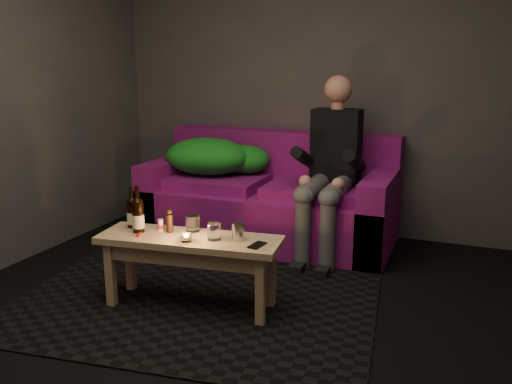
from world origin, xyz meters
TOP-DOWN VIEW (x-y plane):
  - floor at (0.00, 0.00)m, footprint 4.50×4.50m
  - room at (0.00, 0.47)m, footprint 4.50×4.50m
  - rug at (-0.38, 0.39)m, footprint 2.46×1.91m
  - sofa at (-0.40, 1.82)m, footprint 2.11×0.95m
  - green_blanket at (-0.93, 1.81)m, footprint 0.93×0.63m
  - person at (0.17, 1.65)m, footprint 0.38×0.88m
  - coffee_table at (-0.38, 0.34)m, footprint 1.17×0.49m
  - beer_bottle_a at (-0.81, 0.37)m, footprint 0.07×0.07m
  - beer_bottle_b at (-0.72, 0.30)m, footprint 0.08×0.08m
  - salt_shaker at (-0.60, 0.38)m, footprint 0.04×0.04m
  - pepper_mill at (-0.54, 0.37)m, footprint 0.05×0.05m
  - tumbler_back at (-0.41, 0.44)m, footprint 0.11×0.11m
  - tealight at (-0.35, 0.25)m, footprint 0.07×0.07m
  - tumbler_front at (-0.21, 0.34)m, footprint 0.08×0.08m
  - steel_cup at (-0.07, 0.39)m, footprint 0.09×0.09m
  - smartphone at (0.07, 0.34)m, footprint 0.08×0.14m
  - red_lighter at (-0.68, 0.24)m, footprint 0.04×0.07m

SIDE VIEW (x-z plane):
  - floor at x=0.00m, z-range 0.00..0.00m
  - rug at x=-0.38m, z-range 0.00..0.01m
  - sofa at x=-0.40m, z-range -0.13..0.78m
  - coffee_table at x=-0.38m, z-range 0.15..0.62m
  - smartphone at x=0.07m, z-range 0.47..0.47m
  - red_lighter at x=-0.68m, z-range 0.47..0.48m
  - tealight at x=-0.35m, z-range 0.47..0.52m
  - salt_shaker at x=-0.60m, z-range 0.47..0.54m
  - tumbler_front at x=-0.21m, z-range 0.47..0.57m
  - tumbler_back at x=-0.41m, z-range 0.47..0.57m
  - steel_cup at x=-0.07m, z-range 0.47..0.57m
  - pepper_mill at x=-0.54m, z-range 0.47..0.58m
  - beer_bottle_a at x=-0.81m, z-range 0.43..0.70m
  - beer_bottle_b at x=-0.72m, z-range 0.43..0.73m
  - green_blanket at x=-0.93m, z-range 0.53..0.84m
  - person at x=0.17m, z-range 0.03..1.44m
  - room at x=0.00m, z-range -0.61..3.89m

